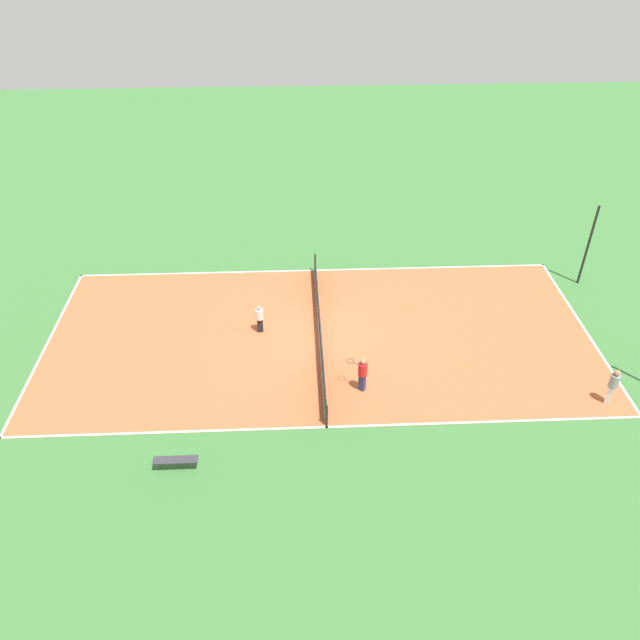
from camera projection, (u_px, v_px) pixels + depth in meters
ground_plane at (320, 336)px, 28.04m from camera, size 80.00×80.00×0.00m
court_surface at (320, 336)px, 28.03m from camera, size 11.43×24.31×0.02m
tennis_net at (320, 327)px, 27.73m from camera, size 11.23×0.10×1.00m
bench at (176, 461)px, 21.64m from camera, size 0.36×1.55×0.45m
player_far_white at (260, 317)px, 27.86m from camera, size 0.41×0.41×1.40m
player_baseline_gray at (613, 384)px, 23.99m from camera, size 0.50×0.50×1.64m
player_coach_red at (362, 372)px, 24.62m from camera, size 0.83×0.94×1.58m
tennis_ball_midcourt at (408, 306)px, 29.89m from camera, size 0.07×0.07×0.07m
tennis_ball_right_alley at (467, 366)px, 26.27m from camera, size 0.07×0.07×0.07m
tennis_ball_left_sideline at (371, 336)px, 27.96m from camera, size 0.07×0.07×0.07m
fence_post_back_left at (588, 246)px, 30.42m from camera, size 0.12×0.12×4.26m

